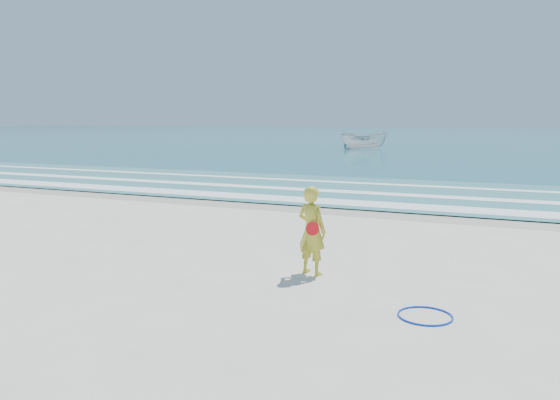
% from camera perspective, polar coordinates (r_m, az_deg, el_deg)
% --- Properties ---
extents(ground, '(400.00, 400.00, 0.00)m').
position_cam_1_polar(ground, '(10.91, -9.69, -7.96)').
color(ground, silver).
rests_on(ground, ground).
extents(wet_sand, '(400.00, 2.40, 0.00)m').
position_cam_1_polar(wet_sand, '(18.90, 5.36, -0.92)').
color(wet_sand, '#B2A893').
rests_on(wet_sand, ground).
extents(ocean, '(400.00, 190.00, 0.04)m').
position_cam_1_polar(ocean, '(113.93, 20.69, 6.33)').
color(ocean, '#19727F').
rests_on(ocean, ground).
extents(shallow, '(400.00, 10.00, 0.01)m').
position_cam_1_polar(shallow, '(23.65, 9.14, 0.99)').
color(shallow, '#59B7AD').
rests_on(shallow, ocean).
extents(foam_near, '(400.00, 1.40, 0.01)m').
position_cam_1_polar(foam_near, '(20.12, 6.52, -0.23)').
color(foam_near, white).
rests_on(foam_near, shallow).
extents(foam_mid, '(400.00, 0.90, 0.01)m').
position_cam_1_polar(foam_mid, '(22.89, 8.64, 0.77)').
color(foam_mid, white).
rests_on(foam_mid, shallow).
extents(foam_far, '(400.00, 0.60, 0.01)m').
position_cam_1_polar(foam_far, '(26.07, 10.51, 1.65)').
color(foam_far, white).
rests_on(foam_far, shallow).
extents(hoop, '(1.10, 1.10, 0.03)m').
position_cam_1_polar(hoop, '(9.00, 14.92, -11.61)').
color(hoop, '#0B37C8').
rests_on(hoop, ground).
extents(boat, '(5.11, 3.51, 1.85)m').
position_cam_1_polar(boat, '(56.74, 8.81, 6.19)').
color(boat, silver).
rests_on(boat, ocean).
extents(woman, '(0.75, 0.61, 1.77)m').
position_cam_1_polar(woman, '(10.79, 3.35, -3.19)').
color(woman, gold).
rests_on(woman, ground).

